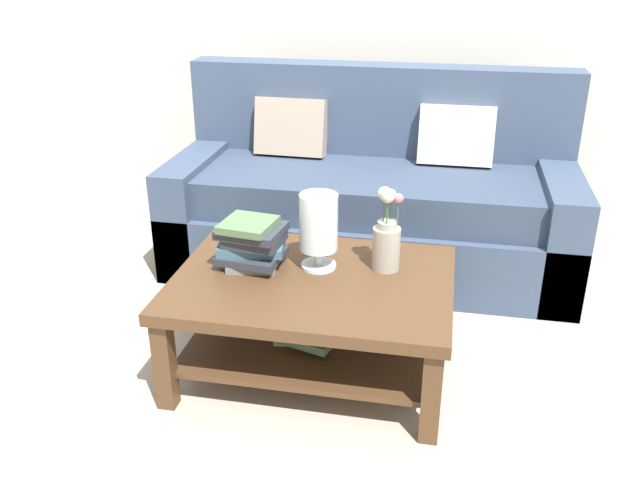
% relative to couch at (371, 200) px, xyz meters
% --- Properties ---
extents(ground_plane, '(10.00, 10.00, 0.00)m').
position_rel_couch_xyz_m(ground_plane, '(-0.14, -0.86, -0.36)').
color(ground_plane, '#ADA393').
extents(back_wall, '(6.40, 0.12, 2.70)m').
position_rel_couch_xyz_m(back_wall, '(-0.14, 0.79, 0.99)').
color(back_wall, beige).
rests_on(back_wall, ground).
extents(couch, '(2.17, 0.90, 1.06)m').
position_rel_couch_xyz_m(couch, '(0.00, 0.00, 0.00)').
color(couch, '#384760').
rests_on(couch, ground).
extents(coffee_table, '(1.13, 0.83, 0.43)m').
position_rel_couch_xyz_m(coffee_table, '(-0.10, -1.12, -0.05)').
color(coffee_table, '#4C331E').
rests_on(coffee_table, ground).
extents(book_stack_main, '(0.29, 0.26, 0.20)m').
position_rel_couch_xyz_m(book_stack_main, '(-0.37, -1.05, 0.17)').
color(book_stack_main, slate).
rests_on(book_stack_main, coffee_table).
extents(glass_hurricane_vase, '(0.16, 0.16, 0.32)m').
position_rel_couch_xyz_m(glass_hurricane_vase, '(-0.10, -1.02, 0.26)').
color(glass_hurricane_vase, silver).
rests_on(glass_hurricane_vase, coffee_table).
extents(flower_pitcher, '(0.12, 0.11, 0.36)m').
position_rel_couch_xyz_m(flower_pitcher, '(0.18, -0.98, 0.21)').
color(flower_pitcher, '#9E998E').
rests_on(flower_pitcher, coffee_table).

